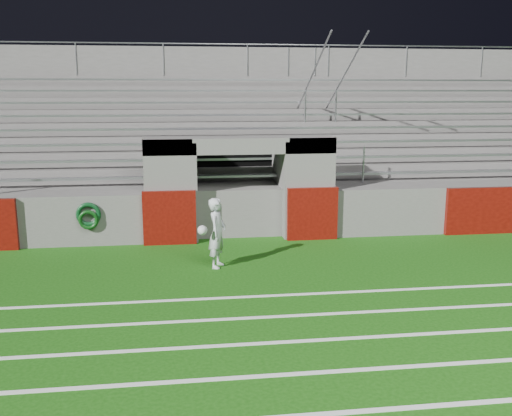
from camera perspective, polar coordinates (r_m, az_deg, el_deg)
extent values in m
plane|color=#154B0C|center=(11.64, 0.19, -7.11)|extent=(90.00, 90.00, 0.00)
cube|color=white|center=(7.16, 5.95, -19.87)|extent=(28.00, 0.09, 0.01)
cube|color=white|center=(8.01, 4.22, -16.20)|extent=(28.00, 0.09, 0.01)
cube|color=white|center=(8.89, 2.88, -13.24)|extent=(28.00, 0.09, 0.01)
cube|color=white|center=(9.79, 1.80, -10.81)|extent=(28.00, 0.09, 0.01)
cube|color=white|center=(10.71, 0.92, -8.79)|extent=(28.00, 0.09, 0.01)
cube|color=#5E5B59|center=(14.63, -8.68, 1.89)|extent=(1.20, 1.00, 2.60)
cube|color=#5E5B59|center=(15.00, 5.21, 2.21)|extent=(1.20, 1.00, 2.60)
cube|color=black|center=(16.39, -2.26, 2.87)|extent=(2.60, 0.20, 2.50)
cube|color=#5E5B59|center=(15.24, -6.19, 2.15)|extent=(0.10, 2.20, 2.50)
cube|color=#5E5B59|center=(15.46, 2.37, 2.34)|extent=(0.10, 2.20, 2.50)
cube|color=#5E5B59|center=(14.57, -1.67, 6.34)|extent=(4.80, 1.00, 0.40)
cube|color=#5E5B59|center=(18.52, -2.88, 3.57)|extent=(26.00, 8.00, 0.20)
cube|color=#5E5B59|center=(18.62, -2.86, 1.66)|extent=(26.00, 8.00, 1.05)
cube|color=#4C0A06|center=(14.21, -8.64, -0.97)|extent=(1.30, 0.15, 1.35)
cube|color=#4C0A06|center=(14.58, 5.65, -0.57)|extent=(1.30, 0.15, 1.35)
cube|color=#4C0A06|center=(16.31, 21.94, -0.24)|extent=(2.20, 0.15, 1.25)
cube|color=#92949A|center=(15.59, -2.00, 3.24)|extent=(23.00, 0.28, 0.06)
cube|color=#5E5B59|center=(16.43, -2.29, 3.56)|extent=(24.00, 0.75, 0.38)
cube|color=#92949A|center=(16.28, -2.27, 4.94)|extent=(23.00, 0.28, 0.06)
cube|color=#5E5B59|center=(17.15, -2.53, 4.54)|extent=(24.00, 0.75, 0.76)
cube|color=#92949A|center=(16.98, -2.52, 6.51)|extent=(23.00, 0.28, 0.06)
cube|color=#5E5B59|center=(17.87, -2.75, 5.44)|extent=(24.00, 0.75, 1.14)
cube|color=#92949A|center=(17.70, -2.75, 7.95)|extent=(23.00, 0.28, 0.06)
cube|color=#5E5B59|center=(18.59, -2.96, 6.27)|extent=(24.00, 0.75, 1.52)
cube|color=#92949A|center=(18.43, -2.96, 9.27)|extent=(23.00, 0.28, 0.06)
cube|color=#5E5B59|center=(19.32, -3.14, 7.03)|extent=(24.00, 0.75, 1.90)
cube|color=#92949A|center=(19.16, -3.16, 10.50)|extent=(23.00, 0.28, 0.06)
cube|color=#5E5B59|center=(20.05, -3.32, 7.74)|extent=(24.00, 0.75, 2.28)
cube|color=#92949A|center=(19.91, -3.34, 11.63)|extent=(23.00, 0.28, 0.06)
cube|color=#5E5B59|center=(20.79, -3.48, 8.40)|extent=(24.00, 0.75, 2.66)
cube|color=#92949A|center=(20.66, -3.52, 12.68)|extent=(23.00, 0.28, 0.06)
cube|color=#5E5B59|center=(21.46, -3.62, 8.67)|extent=(26.00, 0.60, 5.29)
cylinder|color=#A5A8AD|center=(15.72, 7.22, 4.26)|extent=(0.05, 0.05, 1.00)
cylinder|color=#A5A8AD|center=(18.52, 4.96, 10.12)|extent=(0.05, 0.05, 1.00)
cylinder|color=#A5A8AD|center=(21.48, 3.25, 14.41)|extent=(0.05, 0.05, 1.00)
cylinder|color=#A5A8AD|center=(18.51, 4.98, 11.67)|extent=(0.05, 6.02, 3.08)
cylinder|color=#A5A8AD|center=(16.01, 10.69, 4.28)|extent=(0.05, 0.05, 1.00)
cylinder|color=#A5A8AD|center=(18.76, 7.99, 10.07)|extent=(0.05, 0.05, 1.00)
cylinder|color=#A5A8AD|center=(21.68, 5.93, 14.34)|extent=(0.05, 0.05, 1.00)
cylinder|color=#A5A8AD|center=(18.75, 8.03, 11.60)|extent=(0.05, 6.02, 3.08)
cylinder|color=#A5A8AD|center=(21.39, -17.54, 14.05)|extent=(0.05, 0.05, 1.10)
cylinder|color=#A5A8AD|center=(21.11, -9.24, 14.46)|extent=(0.05, 0.05, 1.10)
cylinder|color=#A5A8AD|center=(21.25, -0.86, 14.59)|extent=(0.05, 0.05, 1.10)
cylinder|color=#A5A8AD|center=(21.81, 7.25, 14.42)|extent=(0.05, 0.05, 1.10)
cylinder|color=#A5A8AD|center=(22.75, 14.81, 14.02)|extent=(0.05, 0.05, 1.10)
cylinder|color=#A5A8AD|center=(24.03, 21.63, 13.45)|extent=(0.05, 0.05, 1.10)
cylinder|color=#A5A8AD|center=(21.19, -3.66, 16.06)|extent=(24.00, 0.05, 0.05)
imported|color=silver|center=(12.25, -3.89, -2.50)|extent=(0.53, 0.64, 1.51)
sphere|color=white|center=(11.90, -5.38, -2.23)|extent=(0.21, 0.21, 0.21)
torus|color=#0B3A19|center=(14.36, -16.41, -0.62)|extent=(0.60, 0.11, 0.60)
torus|color=#0B3B0F|center=(14.34, -16.41, -1.14)|extent=(0.49, 0.09, 0.49)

